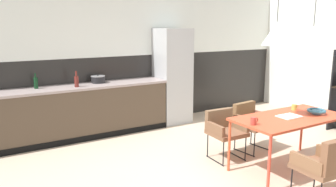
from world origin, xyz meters
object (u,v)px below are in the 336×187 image
(mug_white_ceramic, at_px, (254,121))
(pendant_lamp_over_table_near, at_px, (276,34))
(fruit_bowl, at_px, (316,111))
(cooking_pot, at_px, (98,79))
(armchair_near_window, at_px, (250,119))
(bottle_wine_green, at_px, (77,81))
(bottle_spice_small, at_px, (36,83))
(refrigerator_column, at_px, (172,76))
(armchair_facing_counter, at_px, (224,127))
(mug_wide_latte, at_px, (294,107))
(dining_table, at_px, (290,120))
(open_book, at_px, (289,116))
(armchair_far_side, at_px, (326,162))
(pendant_lamp_over_table_far, at_px, (313,36))

(mug_white_ceramic, height_order, pendant_lamp_over_table_near, pendant_lamp_over_table_near)
(fruit_bowl, relative_size, pendant_lamp_over_table_near, 0.26)
(cooking_pot, bearing_deg, mug_white_ceramic, -71.09)
(armchair_near_window, distance_m, bottle_wine_green, 2.92)
(cooking_pot, bearing_deg, bottle_wine_green, -154.84)
(armchair_near_window, bearing_deg, bottle_wine_green, -46.90)
(cooking_pot, distance_m, bottle_spice_small, 1.06)
(cooking_pot, height_order, pendant_lamp_over_table_near, pendant_lamp_over_table_near)
(refrigerator_column, distance_m, pendant_lamp_over_table_near, 2.86)
(refrigerator_column, distance_m, mug_white_ceramic, 2.83)
(armchair_facing_counter, relative_size, mug_wide_latte, 6.38)
(refrigerator_column, height_order, armchair_facing_counter, refrigerator_column)
(dining_table, bearing_deg, fruit_bowl, -12.11)
(open_book, distance_m, mug_wide_latte, 0.42)
(dining_table, relative_size, open_book, 5.20)
(armchair_facing_counter, relative_size, open_book, 2.38)
(bottle_wine_green, xyz_separation_m, bottle_spice_small, (-0.62, 0.19, -0.00))
(mug_wide_latte, distance_m, bottle_spice_small, 4.06)
(bottle_wine_green, distance_m, pendant_lamp_over_table_near, 3.28)
(dining_table, bearing_deg, open_book, 164.19)
(bottle_wine_green, height_order, bottle_spice_small, bottle_wine_green)
(mug_wide_latte, bearing_deg, armchair_near_window, 115.13)
(armchair_far_side, relative_size, cooking_pot, 3.12)
(armchair_facing_counter, xyz_separation_m, pendant_lamp_over_table_far, (0.81, -0.76, 1.33))
(mug_wide_latte, relative_size, bottle_spice_small, 0.44)
(armchair_facing_counter, distance_m, mug_white_ceramic, 0.85)
(dining_table, height_order, mug_white_ceramic, mug_white_ceramic)
(refrigerator_column, xyz_separation_m, fruit_bowl, (0.59, -2.86, -0.16))
(mug_wide_latte, xyz_separation_m, pendant_lamp_over_table_near, (-0.66, -0.17, 1.06))
(cooking_pot, relative_size, pendant_lamp_over_table_near, 0.26)
(fruit_bowl, xyz_separation_m, bottle_wine_green, (-2.54, 2.75, 0.24))
(bottle_spice_small, bearing_deg, bottle_wine_green, -16.93)
(armchair_far_side, relative_size, bottle_wine_green, 2.90)
(armchair_far_side, xyz_separation_m, open_book, (0.38, 0.83, 0.26))
(refrigerator_column, distance_m, mug_wide_latte, 2.60)
(armchair_near_window, distance_m, open_book, 0.84)
(fruit_bowl, xyz_separation_m, bottle_spice_small, (-3.16, 2.94, 0.23))
(armchair_far_side, bearing_deg, bottle_wine_green, 118.49)
(pendant_lamp_over_table_far, bearing_deg, cooking_pot, 124.48)
(refrigerator_column, relative_size, bottle_wine_green, 6.99)
(dining_table, distance_m, pendant_lamp_over_table_far, 1.16)
(refrigerator_column, xyz_separation_m, dining_table, (0.16, -2.76, -0.25))
(refrigerator_column, height_order, armchair_near_window, refrigerator_column)
(refrigerator_column, bearing_deg, mug_white_ceramic, -100.59)
(armchair_near_window, relative_size, bottle_spice_small, 2.92)
(armchair_far_side, xyz_separation_m, pendant_lamp_over_table_near, (0.08, 0.88, 1.35))
(mug_white_ceramic, bearing_deg, mug_wide_latte, 12.60)
(bottle_spice_small, xyz_separation_m, pendant_lamp_over_table_far, (3.04, -2.86, 0.79))
(dining_table, relative_size, mug_white_ceramic, 13.51)
(bottle_wine_green, bearing_deg, armchair_near_window, -40.31)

